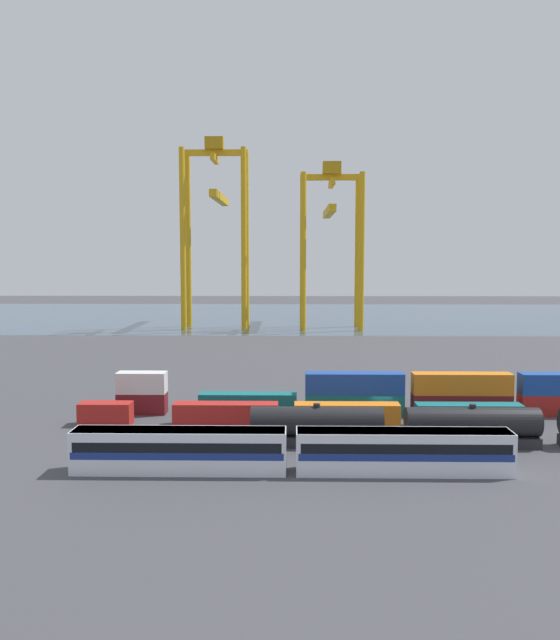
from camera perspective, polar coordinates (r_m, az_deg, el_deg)
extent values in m
plane|color=#424247|center=(121.86, 6.21, -3.77)|extent=(420.00, 420.00, 0.00)
cube|color=#384C60|center=(218.99, 3.91, 0.34)|extent=(400.00, 110.00, 0.01)
cube|color=silver|center=(61.96, -8.62, -11.01)|extent=(19.34, 3.10, 3.90)
cube|color=navy|center=(61.99, -8.62, -11.10)|extent=(18.95, 3.14, 0.64)
cube|color=black|center=(61.77, -8.63, -10.40)|extent=(18.57, 3.13, 0.90)
cube|color=slate|center=(61.48, -8.64, -9.43)|extent=(19.15, 2.85, 0.36)
cube|color=silver|center=(61.94, 10.54, -11.05)|extent=(19.34, 3.10, 3.90)
cube|color=navy|center=(61.97, 10.54, -11.13)|extent=(18.95, 3.14, 0.64)
cube|color=black|center=(61.75, 10.55, -10.44)|extent=(18.57, 3.13, 0.90)
cube|color=slate|center=(61.47, 10.57, -9.47)|extent=(19.15, 2.85, 0.36)
cube|color=#232326|center=(69.80, 3.15, -10.26)|extent=(13.58, 2.50, 1.10)
cylinder|color=black|center=(69.27, 3.16, -8.65)|extent=(13.58, 2.96, 2.96)
cylinder|color=black|center=(68.89, 3.17, -7.31)|extent=(0.70, 0.70, 0.36)
cube|color=#232326|center=(72.16, 16.12, -9.95)|extent=(13.58, 2.50, 1.10)
cylinder|color=black|center=(71.66, 16.16, -8.38)|extent=(13.58, 2.96, 2.96)
cylinder|color=black|center=(71.29, 16.19, -7.09)|extent=(0.70, 0.70, 0.36)
cube|color=#AD211C|center=(80.47, -14.72, -7.76)|extent=(6.04, 2.44, 2.60)
cube|color=#AD211C|center=(77.88, -4.67, -8.04)|extent=(12.10, 2.44, 2.60)
cube|color=orange|center=(77.76, 5.75, -8.07)|extent=(12.10, 2.44, 2.60)
cube|color=#146066|center=(80.13, 15.87, -7.85)|extent=(12.10, 2.44, 2.60)
cube|color=maroon|center=(85.02, -11.74, -6.99)|extent=(6.04, 2.44, 2.60)
cube|color=silver|center=(84.50, -11.77, -5.27)|extent=(6.04, 2.44, 2.60)
cube|color=#146066|center=(83.13, -2.77, -7.17)|extent=(12.10, 2.44, 2.60)
cube|color=#146066|center=(83.31, 6.38, -7.17)|extent=(12.10, 2.44, 2.60)
cube|color=#1C4299|center=(82.78, 6.40, -5.41)|extent=(12.10, 2.44, 2.60)
cube|color=maroon|center=(85.54, 15.27, -6.99)|extent=(12.10, 2.44, 2.60)
cube|color=orange|center=(85.03, 15.32, -5.28)|extent=(12.10, 2.44, 2.60)
cylinder|color=gold|center=(177.54, -8.33, 6.83)|extent=(1.50, 1.50, 47.81)
cylinder|color=gold|center=(175.66, -3.12, 6.89)|extent=(1.50, 1.50, 47.81)
cylinder|color=gold|center=(186.66, -7.87, 6.76)|extent=(1.50, 1.50, 47.81)
cylinder|color=gold|center=(184.86, -2.91, 6.82)|extent=(1.50, 1.50, 47.81)
cube|color=gold|center=(183.04, -5.63, 14.08)|extent=(17.68, 1.20, 1.60)
cube|color=gold|center=(182.80, -5.63, 13.58)|extent=(1.20, 10.83, 1.60)
cube|color=gold|center=(193.29, -5.20, 10.36)|extent=(2.00, 33.42, 2.00)
cube|color=#A77A10|center=(183.41, -5.64, 14.82)|extent=(4.80, 4.00, 3.20)
cylinder|color=gold|center=(174.53, 2.01, 5.84)|extent=(1.50, 1.50, 41.31)
cylinder|color=gold|center=(175.45, 7.01, 5.80)|extent=(1.50, 1.50, 41.31)
cylinder|color=gold|center=(185.05, 1.96, 5.82)|extent=(1.50, 1.50, 41.31)
cylinder|color=gold|center=(185.91, 6.67, 5.78)|extent=(1.50, 1.50, 41.31)
cube|color=gold|center=(181.30, 4.46, 12.10)|extent=(16.81, 1.20, 1.60)
cube|color=gold|center=(181.12, 4.46, 11.60)|extent=(1.20, 12.12, 1.60)
cube|color=gold|center=(191.87, 4.24, 9.24)|extent=(2.00, 32.56, 2.00)
cube|color=#A77A10|center=(181.59, 4.47, 12.85)|extent=(4.80, 4.00, 3.20)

